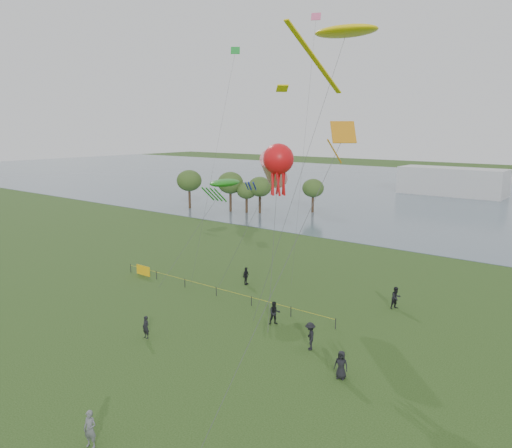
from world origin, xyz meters
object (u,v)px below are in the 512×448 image
Objects in this scene: fence at (169,277)px; kite_octopus at (278,160)px; kite_stingray at (345,32)px; kite_flyer at (90,429)px.

kite_octopus is at bearing 5.88° from fence.
kite_stingray is at bearing 33.86° from kite_octopus.
kite_stingray is (0.51, 22.45, 20.66)m from kite_flyer.
fence is at bearing 111.42° from kite_flyer.
kite_flyer is (15.93, -19.37, 0.36)m from fence.
kite_flyer is 0.08× the size of kite_stingray.
kite_stingray reaches higher than kite_flyer.
kite_flyer reaches higher than fence.
fence is 26.86m from kite_stingray.
kite_stingray reaches higher than kite_octopus.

